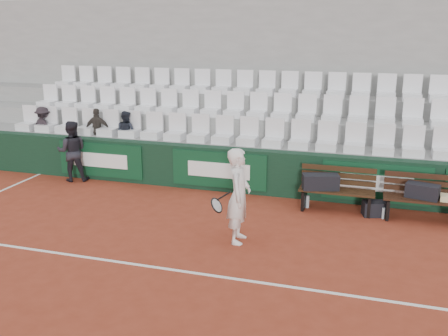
% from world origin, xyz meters
% --- Properties ---
extents(ground, '(80.00, 80.00, 0.00)m').
position_xyz_m(ground, '(0.00, 0.00, 0.00)').
color(ground, maroon).
rests_on(ground, ground).
extents(court_baseline, '(18.00, 0.06, 0.01)m').
position_xyz_m(court_baseline, '(0.00, 0.00, 0.00)').
color(court_baseline, white).
rests_on(court_baseline, ground).
extents(back_barrier, '(18.00, 0.34, 1.00)m').
position_xyz_m(back_barrier, '(0.07, 3.99, 0.50)').
color(back_barrier, black).
rests_on(back_barrier, ground).
extents(grandstand_tier_front, '(18.00, 0.95, 1.00)m').
position_xyz_m(grandstand_tier_front, '(0.00, 4.62, 0.50)').
color(grandstand_tier_front, gray).
rests_on(grandstand_tier_front, ground).
extents(grandstand_tier_mid, '(18.00, 0.95, 1.45)m').
position_xyz_m(grandstand_tier_mid, '(0.00, 5.58, 0.72)').
color(grandstand_tier_mid, '#979794').
rests_on(grandstand_tier_mid, ground).
extents(grandstand_tier_back, '(18.00, 0.95, 1.90)m').
position_xyz_m(grandstand_tier_back, '(0.00, 6.53, 0.95)').
color(grandstand_tier_back, gray).
rests_on(grandstand_tier_back, ground).
extents(grandstand_rear_wall, '(18.00, 0.30, 4.40)m').
position_xyz_m(grandstand_rear_wall, '(0.00, 7.15, 2.20)').
color(grandstand_rear_wall, '#999996').
rests_on(grandstand_rear_wall, ground).
extents(seat_row_front, '(11.90, 0.44, 0.63)m').
position_xyz_m(seat_row_front, '(0.00, 4.45, 1.31)').
color(seat_row_front, silver).
rests_on(seat_row_front, grandstand_tier_front).
extents(seat_row_mid, '(11.90, 0.44, 0.63)m').
position_xyz_m(seat_row_mid, '(0.00, 5.40, 1.77)').
color(seat_row_mid, white).
rests_on(seat_row_mid, grandstand_tier_mid).
extents(seat_row_back, '(11.90, 0.44, 0.63)m').
position_xyz_m(seat_row_back, '(0.00, 6.35, 2.21)').
color(seat_row_back, white).
rests_on(seat_row_back, grandstand_tier_back).
extents(bench_left, '(1.50, 0.56, 0.45)m').
position_xyz_m(bench_left, '(2.45, 3.36, 0.23)').
color(bench_left, '#372010').
rests_on(bench_left, ground).
extents(bench_right, '(1.50, 0.56, 0.45)m').
position_xyz_m(bench_right, '(4.10, 3.30, 0.23)').
color(bench_right, '#321A0F').
rests_on(bench_right, ground).
extents(sports_bag_left, '(0.78, 0.50, 0.31)m').
position_xyz_m(sports_bag_left, '(2.12, 3.31, 0.60)').
color(sports_bag_left, black).
rests_on(sports_bag_left, bench_left).
extents(sports_bag_right, '(0.66, 0.44, 0.28)m').
position_xyz_m(sports_bag_right, '(4.06, 3.32, 0.59)').
color(sports_bag_right, black).
rests_on(sports_bag_right, bench_right).
extents(sports_bag_ground, '(0.54, 0.41, 0.29)m').
position_xyz_m(sports_bag_ground, '(3.22, 3.31, 0.15)').
color(sports_bag_ground, black).
rests_on(sports_bag_ground, ground).
extents(water_bottle_near, '(0.07, 0.07, 0.26)m').
position_xyz_m(water_bottle_near, '(1.87, 3.38, 0.13)').
color(water_bottle_near, '#AFBFC7').
rests_on(water_bottle_near, ground).
extents(water_bottle_far, '(0.06, 0.06, 0.22)m').
position_xyz_m(water_bottle_far, '(3.38, 3.18, 0.11)').
color(water_bottle_far, '#ACBDC4').
rests_on(water_bottle_far, ground).
extents(tennis_player, '(0.72, 0.64, 1.67)m').
position_xyz_m(tennis_player, '(0.93, 1.35, 0.84)').
color(tennis_player, white).
rests_on(tennis_player, ground).
extents(ball_kid, '(0.88, 0.80, 1.47)m').
position_xyz_m(ball_kid, '(-3.85, 3.65, 0.74)').
color(ball_kid, black).
rests_on(ball_kid, ground).
extents(spectator_a, '(0.77, 0.56, 1.07)m').
position_xyz_m(spectator_a, '(-5.23, 4.50, 1.54)').
color(spectator_a, black).
rests_on(spectator_a, grandstand_tier_front).
extents(spectator_b, '(0.69, 0.41, 1.10)m').
position_xyz_m(spectator_b, '(-3.63, 4.50, 1.55)').
color(spectator_b, '#342E29').
rests_on(spectator_b, grandstand_tier_front).
extents(spectator_c, '(0.61, 0.53, 1.08)m').
position_xyz_m(spectator_c, '(-2.83, 4.50, 1.54)').
color(spectator_c, black).
rests_on(spectator_c, grandstand_tier_front).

